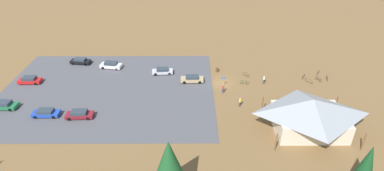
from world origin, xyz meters
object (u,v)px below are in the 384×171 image
at_px(bicycle_red_back_row, 303,77).
at_px(bicycle_black_by_bin, 318,79).
at_px(car_red_front_row, 30,80).
at_px(visitor_by_pavilion, 223,88).
at_px(car_silver_by_curb, 162,71).
at_px(trash_bin, 217,70).
at_px(bicycle_yellow_edge_north, 309,81).
at_px(visitor_at_bikes, 240,102).
at_px(bicycle_orange_near_porch, 246,75).
at_px(bike_pavilion, 311,113).
at_px(visitor_near_lot, 264,79).
at_px(pine_mideast, 367,165).
at_px(car_white_end_stall, 111,65).
at_px(lot_sign, 223,80).
at_px(car_blue_mid_lot, 46,113).
at_px(car_maroon_second_row, 80,114).
at_px(bicycle_green_front_row, 244,82).
at_px(car_black_back_corner, 81,61).
at_px(bicycle_purple_trailside, 327,78).
at_px(bicycle_silver_edge_south, 318,73).
at_px(car_green_inner_stall, 3,105).
at_px(car_tan_far_end, 192,79).

bearing_deg(bicycle_red_back_row, bicycle_black_by_bin, 156.51).
distance_m(car_red_front_row, visitor_by_pavilion, 38.91).
height_order(car_silver_by_curb, visitor_by_pavilion, visitor_by_pavilion).
relative_size(trash_bin, car_red_front_row, 0.20).
height_order(bicycle_yellow_edge_north, visitor_at_bikes, visitor_at_bikes).
xyz_separation_m(bicycle_orange_near_porch, visitor_by_pavilion, (5.40, 6.51, 0.58)).
xyz_separation_m(bicycle_yellow_edge_north, bicycle_black_by_bin, (-2.19, -0.76, 0.01)).
height_order(bike_pavilion, visitor_near_lot, bike_pavilion).
height_order(pine_mideast, car_white_end_stall, pine_mideast).
distance_m(lot_sign, bicycle_black_by_bin, 19.90).
distance_m(trash_bin, visitor_near_lot, 10.40).
xyz_separation_m(bicycle_red_back_row, car_blue_mid_lot, (48.12, 13.26, 0.35)).
relative_size(car_silver_by_curb, visitor_near_lot, 2.45).
height_order(lot_sign, bicycle_orange_near_porch, lot_sign).
bearing_deg(visitor_at_bikes, car_maroon_second_row, 7.03).
height_order(bicycle_red_back_row, car_blue_mid_lot, car_blue_mid_lot).
bearing_deg(visitor_at_bikes, bicycle_green_front_row, -104.33).
height_order(trash_bin, car_black_back_corner, car_black_back_corner).
bearing_deg(pine_mideast, car_red_front_row, -27.65).
relative_size(bicycle_purple_trailside, car_white_end_stall, 0.34).
bearing_deg(bicycle_silver_edge_south, car_blue_mid_lot, 16.17).
distance_m(bicycle_yellow_edge_north, car_black_back_corner, 49.78).
height_order(bicycle_red_back_row, car_black_back_corner, car_black_back_corner).
distance_m(trash_bin, visitor_at_bikes, 13.66).
relative_size(car_green_inner_stall, visitor_by_pavilion, 2.64).
bearing_deg(bicycle_orange_near_porch, car_tan_far_end, 11.90).
bearing_deg(bicycle_orange_near_porch, car_green_inner_stall, 14.75).
relative_size(car_blue_mid_lot, car_black_back_corner, 0.97).
height_order(bicycle_yellow_edge_north, car_red_front_row, car_red_front_row).
bearing_deg(trash_bin, car_tan_far_end, 39.68).
xyz_separation_m(trash_bin, bicycle_green_front_row, (-5.08, 5.38, -0.07)).
height_order(bicycle_green_front_row, car_maroon_second_row, car_maroon_second_row).
relative_size(trash_bin, visitor_at_bikes, 0.52).
bearing_deg(bike_pavilion, visitor_at_bikes, -34.15).
relative_size(bicycle_yellow_edge_north, bicycle_black_by_bin, 0.95).
height_order(bicycle_red_back_row, car_silver_by_curb, car_silver_by_curb).
distance_m(bicycle_green_front_row, visitor_by_pavilion, 5.66).
distance_m(car_silver_by_curb, car_blue_mid_lot, 24.04).
height_order(bicycle_green_front_row, car_black_back_corner, car_black_back_corner).
bearing_deg(bicycle_green_front_row, bicycle_orange_near_porch, -104.04).
height_order(car_tan_far_end, visitor_near_lot, visitor_near_lot).
bearing_deg(car_maroon_second_row, car_silver_by_curb, -128.99).
bearing_deg(car_maroon_second_row, car_tan_far_end, -147.39).
bearing_deg(bicycle_yellow_edge_north, visitor_near_lot, 1.89).
xyz_separation_m(bicycle_green_front_row, car_silver_by_curb, (16.84, -4.41, 0.33)).
relative_size(car_blue_mid_lot, visitor_at_bikes, 2.60).
bearing_deg(car_tan_far_end, car_white_end_stall, -19.43).
relative_size(pine_mideast, visitor_near_lot, 4.23).
relative_size(car_red_front_row, visitor_near_lot, 2.41).
relative_size(bike_pavilion, bicycle_red_back_row, 9.17).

